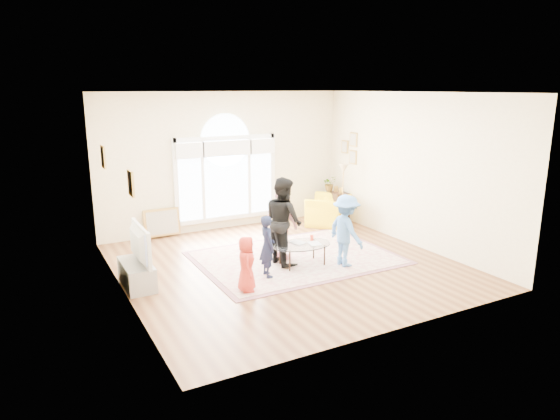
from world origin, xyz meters
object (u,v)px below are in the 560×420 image
armchair (329,210)px  area_rug (296,258)px  tv_console (137,274)px  coffee_table (302,245)px  television (135,244)px

armchair → area_rug: bearing=0.1°
tv_console → armchair: armchair is taller
area_rug → armchair: size_ratio=3.36×
tv_console → coffee_table: (2.98, -0.46, 0.19)m
tv_console → armchair: (5.05, 1.76, 0.14)m
tv_console → television: size_ratio=0.90×
area_rug → armchair: 2.69m
tv_console → television: 0.53m
television → coffee_table: television is taller
television → coffee_table: (2.98, -0.46, -0.34)m
television → armchair: television is taller
area_rug → television: 3.17m
coffee_table → armchair: size_ratio=1.11×
area_rug → coffee_table: size_ratio=3.04×
area_rug → coffee_table: coffee_table is taller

